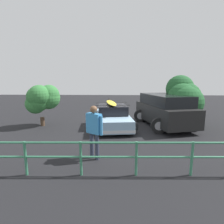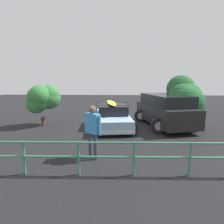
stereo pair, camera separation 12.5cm
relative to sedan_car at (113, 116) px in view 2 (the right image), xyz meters
name	(u,v)px [view 2 (the right image)]	position (x,y,z in m)	size (l,w,h in m)	color
ground_plane	(119,125)	(-0.34, -0.41, -0.59)	(44.00, 44.00, 0.02)	black
sedan_car	(113,116)	(0.00, 0.00, 0.00)	(2.65, 4.23, 1.51)	#8CADC6
suv_car	(165,110)	(-2.93, -0.29, 0.35)	(3.23, 4.59, 1.79)	black
person_bystander	(93,127)	(0.43, 4.15, 0.48)	(0.59, 0.45, 1.77)	#33384C
railing_fence	(78,153)	(0.65, 5.20, 0.05)	(9.03, 0.41, 0.96)	#387F5B
bush_near_left	(42,98)	(3.93, 0.07, 1.02)	(1.79, 1.70, 2.34)	#4C3828
bush_near_right	(184,99)	(-4.06, -0.51, 0.97)	(2.06, 2.75, 2.89)	#4C3828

